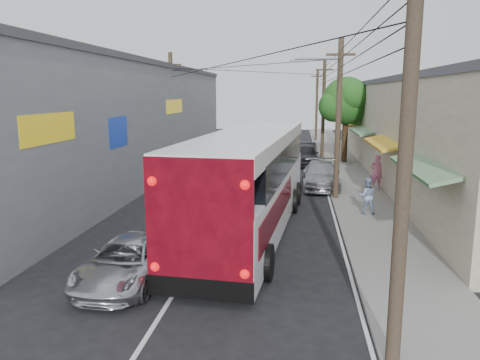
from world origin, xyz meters
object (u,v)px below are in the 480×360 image
object	(u,v)px
jeepney	(128,261)
parked_car_far	(305,152)
parked_car_mid	(305,155)
coach_bus	(250,181)
pedestrian_far	(367,196)
parked_suv	(321,175)
pedestrian_near	(376,172)

from	to	relation	value
jeepney	parked_car_far	distance (m)	26.02
jeepney	parked_car_mid	xyz separation A→B (m)	(5.31, 23.05, 0.18)
parked_car_far	parked_car_mid	bearing A→B (deg)	-83.28
coach_bus	parked_car_mid	bearing A→B (deg)	87.24
parked_car_mid	pedestrian_far	size ratio (longest dim) A/B	2.95
parked_suv	parked_car_mid	world-z (taller)	parked_car_mid
parked_car_far	pedestrian_near	size ratio (longest dim) A/B	2.35
coach_bus	parked_suv	world-z (taller)	coach_bus
parked_car_mid	coach_bus	bearing A→B (deg)	-99.55
pedestrian_far	pedestrian_near	bearing A→B (deg)	-105.63
parked_car_far	pedestrian_near	xyz separation A→B (m)	(3.80, -11.38, 0.33)
parked_car_mid	pedestrian_far	bearing A→B (deg)	-82.31
coach_bus	parked_car_mid	size ratio (longest dim) A/B	2.89
coach_bus	pedestrian_near	world-z (taller)	coach_bus
parked_suv	parked_car_far	xyz separation A→B (m)	(-0.80, 10.92, 0.00)
parked_car_mid	jeepney	bearing A→B (deg)	-104.92
coach_bus	jeepney	size ratio (longest dim) A/B	3.05
coach_bus	parked_car_far	xyz separation A→B (m)	(2.35, 20.04, -1.28)
coach_bus	pedestrian_near	bearing A→B (deg)	59.44
coach_bus	pedestrian_near	size ratio (longest dim) A/B	7.25
parked_suv	pedestrian_far	xyz separation A→B (m)	(1.70, -6.22, 0.19)
jeepney	pedestrian_far	bearing A→B (deg)	49.32
coach_bus	parked_suv	bearing A→B (deg)	75.78
pedestrian_near	parked_car_far	bearing A→B (deg)	-73.76
parked_car_far	pedestrian_far	size ratio (longest dim) A/B	2.77
pedestrian_far	parked_car_far	bearing A→B (deg)	-84.58
parked_suv	parked_car_mid	size ratio (longest dim) A/B	1.07
parked_suv	parked_car_mid	bearing A→B (deg)	95.89
coach_bus	parked_car_far	world-z (taller)	coach_bus
jeepney	parked_car_far	bearing A→B (deg)	80.68
parked_suv	parked_car_far	bearing A→B (deg)	94.70
parked_car_mid	parked_suv	bearing A→B (deg)	-86.58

